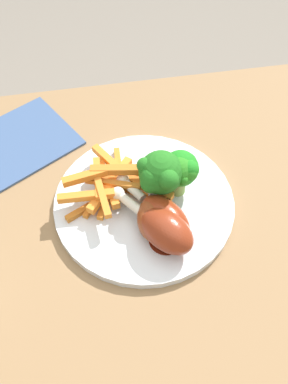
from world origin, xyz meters
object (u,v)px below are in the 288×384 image
at_px(chicken_drumstick_extra, 154,215).
at_px(broccoli_floret_front, 181,172).
at_px(dining_table, 174,276).
at_px(carrot_fries_pile, 112,182).
at_px(broccoli_floret_middle, 180,168).
at_px(chicken_drumstick_near, 164,229).
at_px(chicken_drumstick_far, 162,215).
at_px(dinner_plate, 144,203).
at_px(broccoli_floret_back, 159,174).

bearing_deg(chicken_drumstick_extra, broccoli_floret_front, -133.44).
bearing_deg(dining_table, carrot_fries_pile, -43.63).
distance_m(dining_table, broccoli_floret_middle, 0.21).
relative_size(broccoli_floret_front, carrot_fries_pile, 0.42).
bearing_deg(broccoli_floret_middle, chicken_drumstick_near, 64.52).
height_order(carrot_fries_pile, chicken_drumstick_extra, carrot_fries_pile).
bearing_deg(carrot_fries_pile, broccoli_floret_front, 169.13).
xyz_separation_m(broccoli_floret_front, chicken_drumstick_far, (0.03, 0.05, -0.02)).
relative_size(chicken_drumstick_far, chicken_drumstick_extra, 1.04).
relative_size(broccoli_floret_front, broccoli_floret_middle, 1.02).
bearing_deg(chicken_drumstick_extra, chicken_drumstick_far, 171.44).
distance_m(chicken_drumstick_near, chicken_drumstick_extra, 0.03).
bearing_deg(chicken_drumstick_far, dining_table, 154.21).
height_order(dinner_plate, chicken_drumstick_extra, chicken_drumstick_extra).
bearing_deg(chicken_drumstick_far, broccoli_floret_front, -125.61).
distance_m(dining_table, chicken_drumstick_extra, 0.18).
bearing_deg(dinner_plate, chicken_drumstick_far, 112.44).
height_order(dinner_plate, chicken_drumstick_near, chicken_drumstick_near).
bearing_deg(chicken_drumstick_near, carrot_fries_pile, -58.38).
bearing_deg(broccoli_floret_front, dining_table, 79.99).
bearing_deg(carrot_fries_pile, broccoli_floret_middle, 174.09).
xyz_separation_m(carrot_fries_pile, chicken_drumstick_near, (-0.06, 0.09, 0.01)).
bearing_deg(chicken_drumstick_near, chicken_drumstick_extra, -73.88).
distance_m(broccoli_floret_middle, chicken_drumstick_far, 0.07).
distance_m(dinner_plate, chicken_drumstick_extra, 0.05).
xyz_separation_m(dining_table, broccoli_floret_back, (0.02, -0.06, 0.20)).
xyz_separation_m(dinner_plate, broccoli_floret_back, (-0.02, -0.00, 0.06)).
distance_m(broccoli_floret_middle, carrot_fries_pile, 0.10).
bearing_deg(broccoli_floret_front, chicken_drumstick_near, 62.21).
xyz_separation_m(broccoli_floret_middle, broccoli_floret_back, (0.03, 0.01, 0.01)).
bearing_deg(broccoli_floret_back, dinner_plate, 7.64).
height_order(broccoli_floret_middle, chicken_drumstick_extra, broccoli_floret_middle).
bearing_deg(broccoli_floret_back, dining_table, 110.50).
bearing_deg(chicken_drumstick_far, broccoli_floret_middle, -121.74).
relative_size(chicken_drumstick_near, chicken_drumstick_far, 1.00).
xyz_separation_m(dinner_plate, chicken_drumstick_extra, (-0.01, 0.04, 0.03)).
xyz_separation_m(chicken_drumstick_far, chicken_drumstick_extra, (0.01, -0.00, -0.00)).
distance_m(dinner_plate, chicken_drumstick_near, 0.07).
bearing_deg(chicken_drumstick_extra, dinner_plate, -79.88).
height_order(broccoli_floret_front, carrot_fries_pile, broccoli_floret_front).
distance_m(broccoli_floret_middle, broccoli_floret_back, 0.04).
bearing_deg(dining_table, broccoli_floret_back, -69.50).
relative_size(dinner_plate, carrot_fries_pile, 1.62).
distance_m(dinner_plate, broccoli_floret_back, 0.06).
bearing_deg(chicken_drumstick_near, dinner_plate, -77.55).
bearing_deg(broccoli_floret_back, broccoli_floret_middle, -157.16).
height_order(dining_table, carrot_fries_pile, carrot_fries_pile).
height_order(carrot_fries_pile, chicken_drumstick_far, same).
bearing_deg(broccoli_floret_front, broccoli_floret_back, 9.33).
relative_size(broccoli_floret_front, chicken_drumstick_extra, 0.54).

